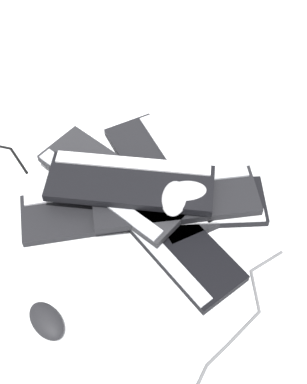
{
  "coord_description": "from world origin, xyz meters",
  "views": [
    {
      "loc": [
        -0.91,
        0.01,
        1.21
      ],
      "look_at": [
        -0.07,
        0.01,
        0.04
      ],
      "focal_mm": 50.0,
      "sensor_mm": 36.0,
      "label": 1
    }
  ],
  "objects": [
    {
      "name": "keyboard_6",
      "position": [
        -0.09,
        -0.05,
        0.04
      ],
      "size": [
        0.21,
        0.46,
        0.03
      ],
      "color": "black",
      "rests_on": "keyboard_3"
    },
    {
      "name": "mouse_2",
      "position": [
        -0.04,
        -0.01,
        0.05
      ],
      "size": [
        0.11,
        0.13,
        0.04
      ],
      "primitive_type": "ellipsoid",
      "rotation": [
        0.0,
        0.0,
        2.04
      ],
      "color": "black",
      "rests_on": "keyboard_0"
    },
    {
      "name": "ground_plane",
      "position": [
        0.0,
        0.0,
        0.0
      ],
      "size": [
        3.2,
        3.2,
        0.0
      ],
      "primitive_type": "plane",
      "color": "white"
    },
    {
      "name": "mouse_0",
      "position": [
        -0.1,
        -0.07,
        0.08
      ],
      "size": [
        0.08,
        0.12,
        0.04
      ],
      "primitive_type": "ellipsoid",
      "rotation": [
        0.0,
        0.0,
        1.66
      ],
      "color": "silver",
      "rests_on": "keyboard_6"
    },
    {
      "name": "keyboard_3",
      "position": [
        -0.09,
        -0.07,
        0.01
      ],
      "size": [
        0.17,
        0.45,
        0.03
      ],
      "color": "black",
      "rests_on": "ground"
    },
    {
      "name": "cable_0",
      "position": [
        -0.52,
        -0.16,
        0.0
      ],
      "size": [
        0.63,
        0.27,
        0.01
      ],
      "color": "#59595B",
      "rests_on": "ground"
    },
    {
      "name": "mouse_3",
      "position": [
        -0.12,
        -0.04,
        0.08
      ],
      "size": [
        0.12,
        0.08,
        0.04
      ],
      "primitive_type": "ellipsoid",
      "rotation": [
        0.0,
        0.0,
        3.01
      ],
      "color": "silver",
      "rests_on": "keyboard_6"
    },
    {
      "name": "keyboard_1",
      "position": [
        -0.1,
        0.14,
        0.01
      ],
      "size": [
        0.23,
        0.46,
        0.03
      ],
      "color": "black",
      "rests_on": "ground"
    },
    {
      "name": "keyboard_5",
      "position": [
        -0.06,
        0.07,
        0.07
      ],
      "size": [
        0.2,
        0.45,
        0.03
      ],
      "color": "black",
      "rests_on": "keyboard_4"
    },
    {
      "name": "mouse_1",
      "position": [
        -0.43,
        0.26,
        0.02
      ],
      "size": [
        0.13,
        0.12,
        0.04
      ],
      "primitive_type": "ellipsoid",
      "rotation": [
        0.0,
        0.0,
        0.69
      ],
      "color": "black",
      "rests_on": "ground"
    },
    {
      "name": "keyboard_4",
      "position": [
        -0.04,
        0.12,
        0.04
      ],
      "size": [
        0.4,
        0.43,
        0.03
      ],
      "color": "#232326",
      "rests_on": "keyboard_1"
    },
    {
      "name": "keyboard_0",
      "position": [
        0.01,
        -0.01,
        0.01
      ],
      "size": [
        0.46,
        0.33,
        0.03
      ],
      "color": "black",
      "rests_on": "ground"
    },
    {
      "name": "keyboard_2",
      "position": [
        -0.19,
        -0.03,
        0.01
      ],
      "size": [
        0.44,
        0.39,
        0.03
      ],
      "color": "black",
      "rests_on": "ground"
    }
  ]
}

